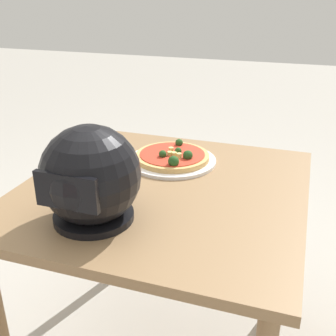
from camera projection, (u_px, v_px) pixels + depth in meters
name	position (u px, v px, depth m)	size (l,w,h in m)	color
dining_table	(163.00, 213.00, 1.37)	(0.89, 0.91, 0.74)	olive
pizza_plate	(172.00, 160.00, 1.51)	(0.32, 0.32, 0.01)	white
pizza	(173.00, 156.00, 1.50)	(0.27, 0.27, 0.05)	tan
motorcycle_helmet	(90.00, 177.00, 1.09)	(0.27, 0.27, 0.27)	black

